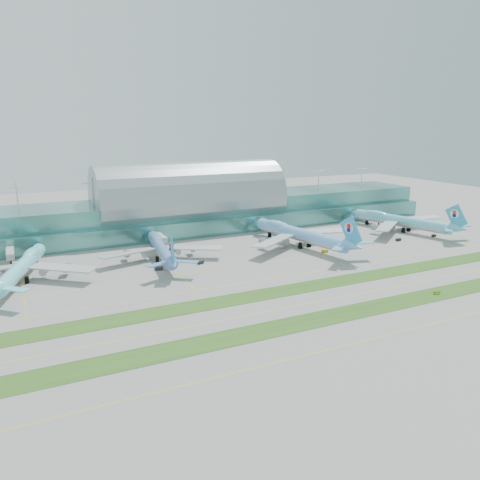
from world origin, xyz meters
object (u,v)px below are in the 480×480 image
airliner_a (21,267)px  airliner_b (161,248)px  taxiway_sign_east (437,293)px  airliner_c (299,233)px  airliner_d (400,220)px  terminal (190,207)px

airliner_a → airliner_b: bearing=21.5°
airliner_a → taxiway_sign_east: bearing=-14.7°
airliner_c → airliner_d: airliner_c is taller
terminal → airliner_a: size_ratio=4.66×
airliner_a → airliner_b: airliner_a is taller
terminal → airliner_c: bearing=-59.7°
airliner_b → airliner_d: bearing=6.2°
airliner_a → airliner_c: (141.27, -1.87, 0.83)m
terminal → airliner_b: 71.63m
airliner_a → taxiway_sign_east: (149.19, -91.40, -5.79)m
taxiway_sign_east → airliner_d: bearing=72.2°
airliner_b → airliner_c: size_ratio=0.83×
airliner_b → airliner_c: airliner_c is taller
airliner_d → taxiway_sign_east: bearing=-141.9°
terminal → airliner_b: terminal is taller
terminal → airliner_b: (-37.58, -60.41, -8.27)m
airliner_b → airliner_d: (156.06, -3.04, 0.83)m
terminal → airliner_c: terminal is taller
terminal → airliner_c: size_ratio=4.04×
airliner_c → taxiway_sign_east: airliner_c is taller
airliner_c → airliner_b: bearing=165.1°
airliner_b → airliner_d: size_ratio=0.89×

